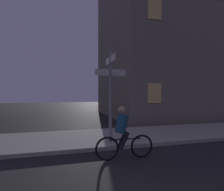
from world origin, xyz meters
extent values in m
cube|color=#9E9991|center=(0.00, 6.45, 0.07)|extent=(40.00, 3.26, 0.14)
cylinder|color=gray|center=(0.92, 5.33, 1.88)|extent=(0.12, 0.12, 3.48)
cube|color=white|center=(0.92, 5.33, 3.27)|extent=(0.03, 1.32, 0.24)
cube|color=white|center=(0.92, 5.33, 2.78)|extent=(1.19, 0.03, 0.24)
torus|color=black|center=(1.53, 3.86, 0.36)|extent=(0.72, 0.07, 0.72)
torus|color=black|center=(0.43, 3.88, 0.36)|extent=(0.72, 0.07, 0.72)
cylinder|color=black|center=(0.98, 3.87, 0.61)|extent=(1.00, 0.06, 0.04)
cylinder|color=navy|center=(0.88, 3.87, 1.08)|extent=(0.46, 0.33, 0.61)
sphere|color=tan|center=(0.88, 3.87, 1.50)|extent=(0.22, 0.22, 0.22)
cylinder|color=black|center=(0.93, 3.96, 0.58)|extent=(0.34, 0.13, 0.55)
cylinder|color=black|center=(0.93, 3.78, 0.58)|extent=(0.34, 0.13, 0.55)
cube|color=slate|center=(9.19, 13.63, 9.06)|extent=(12.30, 9.73, 18.12)
cube|color=#F2C672|center=(4.58, 8.73, 2.00)|extent=(0.90, 0.06, 1.20)
cube|color=#F2C672|center=(4.58, 8.73, 7.04)|extent=(0.90, 0.06, 1.20)
camera|label=1|loc=(-0.89, -1.45, 2.01)|focal=29.91mm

